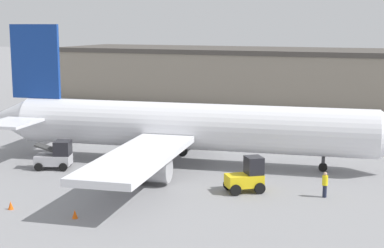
{
  "coord_description": "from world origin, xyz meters",
  "views": [
    {
      "loc": [
        18.5,
        -45.68,
        11.94
      ],
      "look_at": [
        0.0,
        0.0,
        3.47
      ],
      "focal_mm": 55.0,
      "sensor_mm": 36.0,
      "label": 1
    }
  ],
  "objects_px": {
    "ground_crew_worker": "(325,184)",
    "safety_cone_far": "(11,205)",
    "airplane": "(181,126)",
    "safety_cone_near": "(75,214)",
    "pushback_tug": "(132,169)",
    "belt_loader_truck": "(56,156)",
    "baggage_tug": "(247,176)"
  },
  "relations": [
    {
      "from": "ground_crew_worker",
      "to": "safety_cone_far",
      "type": "height_order",
      "value": "ground_crew_worker"
    },
    {
      "from": "airplane",
      "to": "safety_cone_near",
      "type": "bearing_deg",
      "value": -99.06
    },
    {
      "from": "safety_cone_near",
      "to": "pushback_tug",
      "type": "bearing_deg",
      "value": 95.6
    },
    {
      "from": "belt_loader_truck",
      "to": "safety_cone_near",
      "type": "distance_m",
      "value": 13.27
    },
    {
      "from": "ground_crew_worker",
      "to": "baggage_tug",
      "type": "height_order",
      "value": "baggage_tug"
    },
    {
      "from": "airplane",
      "to": "belt_loader_truck",
      "type": "bearing_deg",
      "value": -154.74
    },
    {
      "from": "ground_crew_worker",
      "to": "baggage_tug",
      "type": "distance_m",
      "value": 5.44
    },
    {
      "from": "ground_crew_worker",
      "to": "belt_loader_truck",
      "type": "xyz_separation_m",
      "value": [
        -22.05,
        -0.15,
        0.13
      ]
    },
    {
      "from": "baggage_tug",
      "to": "safety_cone_far",
      "type": "bearing_deg",
      "value": 179.73
    },
    {
      "from": "belt_loader_truck",
      "to": "safety_cone_far",
      "type": "distance_m",
      "value": 10.88
    },
    {
      "from": "baggage_tug",
      "to": "ground_crew_worker",
      "type": "bearing_deg",
      "value": -29.41
    },
    {
      "from": "safety_cone_far",
      "to": "belt_loader_truck",
      "type": "bearing_deg",
      "value": 109.35
    },
    {
      "from": "airplane",
      "to": "baggage_tug",
      "type": "distance_m",
      "value": 10.26
    },
    {
      "from": "belt_loader_truck",
      "to": "pushback_tug",
      "type": "distance_m",
      "value": 7.62
    },
    {
      "from": "airplane",
      "to": "ground_crew_worker",
      "type": "bearing_deg",
      "value": -30.68
    },
    {
      "from": "ground_crew_worker",
      "to": "baggage_tug",
      "type": "relative_size",
      "value": 0.57
    },
    {
      "from": "pushback_tug",
      "to": "safety_cone_near",
      "type": "xyz_separation_m",
      "value": [
        0.9,
        -9.21,
        -0.67
      ]
    },
    {
      "from": "belt_loader_truck",
      "to": "pushback_tug",
      "type": "bearing_deg",
      "value": -27.98
    },
    {
      "from": "safety_cone_near",
      "to": "baggage_tug",
      "type": "bearing_deg",
      "value": 49.65
    },
    {
      "from": "ground_crew_worker",
      "to": "pushback_tug",
      "type": "xyz_separation_m",
      "value": [
        -14.49,
        -1.13,
        -0.02
      ]
    },
    {
      "from": "baggage_tug",
      "to": "belt_loader_truck",
      "type": "relative_size",
      "value": 0.95
    },
    {
      "from": "belt_loader_truck",
      "to": "safety_cone_near",
      "type": "bearing_deg",
      "value": -70.87
    },
    {
      "from": "airplane",
      "to": "ground_crew_worker",
      "type": "xyz_separation_m",
      "value": [
        13.23,
        -5.59,
        -2.25
      ]
    },
    {
      "from": "belt_loader_truck",
      "to": "safety_cone_near",
      "type": "xyz_separation_m",
      "value": [
        8.46,
        -10.2,
        -0.82
      ]
    },
    {
      "from": "baggage_tug",
      "to": "safety_cone_far",
      "type": "relative_size",
      "value": 5.72
    },
    {
      "from": "pushback_tug",
      "to": "safety_cone_near",
      "type": "height_order",
      "value": "pushback_tug"
    },
    {
      "from": "baggage_tug",
      "to": "belt_loader_truck",
      "type": "xyz_separation_m",
      "value": [
        -16.65,
        0.56,
        -0.04
      ]
    },
    {
      "from": "airplane",
      "to": "belt_loader_truck",
      "type": "height_order",
      "value": "airplane"
    },
    {
      "from": "airplane",
      "to": "ground_crew_worker",
      "type": "distance_m",
      "value": 14.54
    },
    {
      "from": "airplane",
      "to": "pushback_tug",
      "type": "distance_m",
      "value": 7.2
    },
    {
      "from": "baggage_tug",
      "to": "safety_cone_far",
      "type": "height_order",
      "value": "baggage_tug"
    },
    {
      "from": "pushback_tug",
      "to": "safety_cone_far",
      "type": "height_order",
      "value": "pushback_tug"
    }
  ]
}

